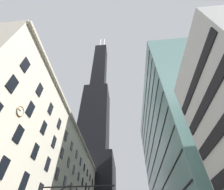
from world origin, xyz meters
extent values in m
cube|color=beige|center=(-17.13, 30.42, 13.63)|extent=(12.27, 72.85, 27.27)
cube|color=#B2A893|center=(-10.75, 30.42, 26.57)|extent=(0.70, 72.85, 0.60)
cube|color=black|center=(-10.95, 3.00, 8.20)|extent=(0.14, 1.40, 2.20)
cube|color=black|center=(-10.95, 8.00, 8.20)|extent=(0.14, 1.40, 2.20)
cube|color=black|center=(-10.95, 3.00, 12.40)|extent=(0.14, 1.40, 2.20)
cube|color=black|center=(-10.95, 8.00, 12.40)|extent=(0.14, 1.40, 2.20)
cube|color=black|center=(-10.95, 13.00, 12.40)|extent=(0.14, 1.40, 2.20)
cube|color=black|center=(-10.95, 18.00, 12.40)|extent=(0.14, 1.40, 2.20)
cube|color=black|center=(-10.95, 23.00, 12.40)|extent=(0.14, 1.40, 2.20)
cube|color=black|center=(-10.95, 28.00, 12.40)|extent=(0.14, 1.40, 2.20)
cube|color=black|center=(-10.95, -2.00, 16.60)|extent=(0.14, 1.40, 2.20)
cube|color=black|center=(-10.95, 3.00, 16.60)|extent=(0.14, 1.40, 2.20)
cube|color=black|center=(-10.95, 8.00, 16.60)|extent=(0.14, 1.40, 2.20)
cube|color=black|center=(-10.95, 13.00, 16.60)|extent=(0.14, 1.40, 2.20)
cube|color=black|center=(-10.95, 18.00, 16.60)|extent=(0.14, 1.40, 2.20)
cube|color=black|center=(-10.95, 23.00, 16.60)|extent=(0.14, 1.40, 2.20)
cube|color=black|center=(-10.95, 28.00, 16.60)|extent=(0.14, 1.40, 2.20)
cube|color=black|center=(-10.95, 33.00, 16.60)|extent=(0.14, 1.40, 2.20)
cube|color=black|center=(-10.95, 38.00, 16.60)|extent=(0.14, 1.40, 2.20)
cube|color=black|center=(-10.95, 43.00, 16.60)|extent=(0.14, 1.40, 2.20)
cube|color=black|center=(-10.95, -2.00, 20.80)|extent=(0.14, 1.40, 2.20)
cube|color=black|center=(-10.95, 3.00, 20.80)|extent=(0.14, 1.40, 2.20)
cube|color=black|center=(-10.95, 8.00, 20.80)|extent=(0.14, 1.40, 2.20)
cube|color=black|center=(-10.95, 13.00, 20.80)|extent=(0.14, 1.40, 2.20)
cube|color=black|center=(-10.95, 18.00, 20.80)|extent=(0.14, 1.40, 2.20)
cube|color=black|center=(-10.95, 23.00, 20.80)|extent=(0.14, 1.40, 2.20)
cube|color=black|center=(-10.95, 28.00, 20.80)|extent=(0.14, 1.40, 2.20)
cube|color=black|center=(-10.95, 33.00, 20.80)|extent=(0.14, 1.40, 2.20)
cube|color=black|center=(-10.95, 38.00, 20.80)|extent=(0.14, 1.40, 2.20)
cube|color=black|center=(-10.95, 43.00, 20.80)|extent=(0.14, 1.40, 2.20)
cube|color=black|center=(-10.95, 48.00, 20.80)|extent=(0.14, 1.40, 2.20)
cube|color=black|center=(-10.95, 53.00, 20.80)|extent=(0.14, 1.40, 2.20)
torus|color=olive|center=(-10.88, 1.34, 14.86)|extent=(0.13, 1.45, 1.45)
cylinder|color=silver|center=(-10.92, 1.34, 14.86)|extent=(0.05, 1.25, 1.25)
cube|color=black|center=(-10.85, 1.18, 14.88)|extent=(0.03, 0.38, 0.12)
cube|color=black|center=(-10.85, 1.08, 14.86)|extent=(0.03, 0.55, 0.08)
cube|color=black|center=(-16.18, 70.55, 63.07)|extent=(17.66, 17.66, 53.11)
cube|color=black|center=(-16.18, 70.55, 122.82)|extent=(11.35, 11.35, 66.39)
cylinder|color=silver|center=(-18.45, 70.55, 168.59)|extent=(1.20, 1.20, 25.15)
cylinder|color=silver|center=(-13.91, 70.55, 168.59)|extent=(1.20, 1.20, 25.15)
cube|color=black|center=(10.95, -1.97, 9.00)|extent=(0.16, 11.25, 1.10)
cube|color=black|center=(10.95, -1.97, 12.00)|extent=(0.16, 11.25, 1.10)
cube|color=black|center=(10.95, -1.97, 15.00)|extent=(0.16, 11.25, 1.10)
cube|color=gray|center=(20.34, 31.73, 22.27)|extent=(18.68, 47.63, 44.55)
cube|color=black|center=(10.96, 31.73, 16.00)|extent=(0.12, 46.63, 0.24)
cube|color=black|center=(10.96, 31.73, 20.00)|extent=(0.12, 46.63, 0.24)
cube|color=black|center=(10.96, 31.73, 24.00)|extent=(0.12, 46.63, 0.24)
cube|color=black|center=(10.96, 31.73, 28.00)|extent=(0.12, 46.63, 0.24)
cube|color=black|center=(10.96, 31.73, 32.00)|extent=(0.12, 46.63, 0.24)
cube|color=black|center=(10.96, 31.73, 36.00)|extent=(0.12, 46.63, 0.24)
cube|color=black|center=(10.96, 31.73, 40.00)|extent=(0.12, 46.63, 0.24)
cylinder|color=black|center=(-2.52, 4.23, 6.44)|extent=(7.92, 0.14, 0.14)
cylinder|color=black|center=(-2.62, 4.23, 6.14)|extent=(0.04, 0.04, 0.60)
cylinder|color=black|center=(-1.53, 4.23, 6.14)|extent=(0.04, 0.04, 0.60)
cylinder|color=black|center=(-0.44, 4.23, 6.14)|extent=(0.04, 0.04, 0.60)
camera|label=1|loc=(2.76, -13.86, 1.68)|focal=25.11mm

